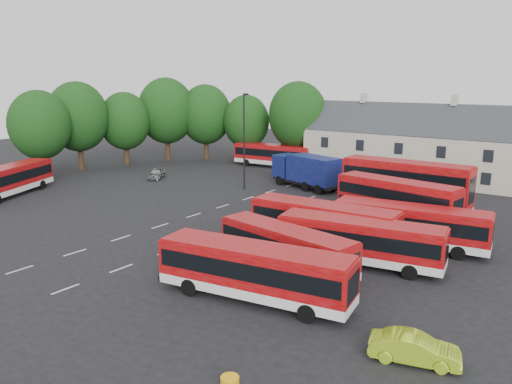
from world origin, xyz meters
TOP-DOWN VIEW (x-y plane):
  - ground at (0.00, 0.00)m, footprint 140.00×140.00m
  - lane_markings at (2.50, 2.00)m, footprint 5.15×33.80m
  - treeline at (-20.74, 19.36)m, footprint 29.92×32.59m
  - terrace_houses at (14.00, 30.00)m, footprint 35.70×7.13m
  - bus_row_a at (14.67, -8.68)m, footprint 11.21×4.26m
  - bus_row_b at (13.64, -3.97)m, footprint 10.03×3.79m
  - bus_row_c at (16.98, -0.36)m, footprint 10.87×4.20m
  - bus_row_d at (13.17, 1.73)m, footprint 11.03×3.15m
  - bus_row_e at (18.35, 4.97)m, footprint 11.05×4.01m
  - bus_dd_south at (15.94, 8.63)m, footprint 10.08×3.67m
  - bus_dd_north at (14.60, 14.18)m, footprint 11.37×2.68m
  - bus_west at (-20.36, -3.69)m, footprint 6.86×11.07m
  - bus_north at (-8.26, 26.44)m, footprint 11.15×3.63m
  - box_truck at (2.22, 17.68)m, footprint 8.75×4.64m
  - silver_car at (-15.12, 11.55)m, footprint 3.23×3.87m
  - lime_car at (23.81, -9.52)m, footprint 4.04×2.36m
  - lamppost at (-2.90, 13.15)m, footprint 0.72×0.36m

SIDE VIEW (x-z plane):
  - ground at x=0.00m, z-range 0.00..0.00m
  - lane_markings at x=2.50m, z-range 0.00..0.01m
  - silver_car at x=-15.12m, z-range 0.00..1.25m
  - lime_car at x=23.81m, z-range 0.00..1.26m
  - bus_row_b at x=13.64m, z-range 0.28..3.05m
  - bus_row_c at x=16.98m, z-range 0.30..3.30m
  - bus_row_e at x=18.35m, z-range 0.31..3.36m
  - bus_row_d at x=13.17m, z-range 0.31..3.39m
  - bus_row_a at x=14.67m, z-range 0.31..3.41m
  - bus_north at x=-8.26m, z-range 0.31..3.41m
  - bus_west at x=-20.36m, z-range 0.31..3.43m
  - box_truck at x=2.22m, z-range 0.23..3.88m
  - bus_dd_south at x=15.94m, z-range 0.28..4.32m
  - bus_dd_north at x=14.60m, z-range 0.32..4.98m
  - terrace_houses at x=14.00m, z-range -1.17..8.89m
  - lamppost at x=-2.90m, z-range 0.35..10.69m
  - treeline at x=-20.74m, z-range 0.68..12.69m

